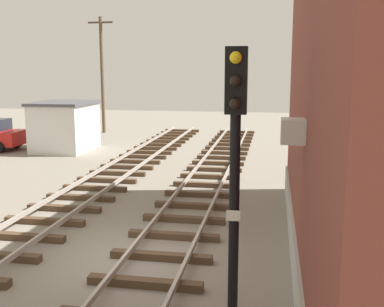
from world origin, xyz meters
The scene contains 6 objects.
ground_plane centered at (0.00, 0.00, 0.00)m, with size 80.00×80.00×0.00m, color gray.
track_near_building centered at (0.69, 0.00, 0.13)m, with size 2.50×47.64×0.32m.
track_centre centered at (-3.36, 0.00, 0.12)m, with size 2.50×47.64×0.32m.
signal_mast centered at (2.64, -2.62, 3.11)m, with size 0.36×0.40×4.92m.
control_hut centered at (-8.36, 14.22, 1.39)m, with size 3.00×3.80×2.76m.
utility_pole_far centered at (-8.90, 21.76, 4.28)m, with size 1.80×0.24×8.18m.
Camera 1 is at (3.27, -10.34, 4.55)m, focal length 43.61 mm.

